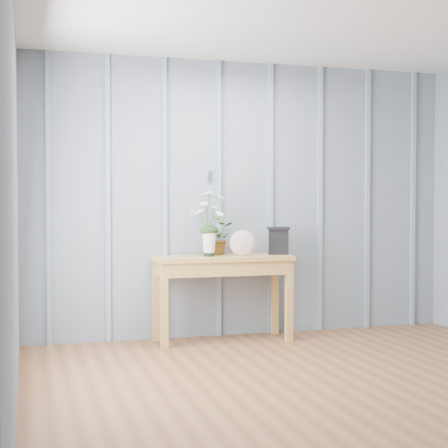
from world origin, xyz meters
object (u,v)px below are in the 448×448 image
object	(u,v)px
daisy_vase	(209,215)
carved_box	(278,240)
felt_disc_vessel	(243,243)
sideboard	(222,269)

from	to	relation	value
daisy_vase	carved_box	distance (m)	0.70
daisy_vase	carved_box	world-z (taller)	daisy_vase
felt_disc_vessel	carved_box	size ratio (longest dim) A/B	0.91
daisy_vase	felt_disc_vessel	world-z (taller)	daisy_vase
daisy_vase	felt_disc_vessel	distance (m)	0.39
daisy_vase	felt_disc_vessel	bearing A→B (deg)	-10.85
sideboard	felt_disc_vessel	xyz separation A→B (m)	(0.16, -0.08, 0.23)
daisy_vase	felt_disc_vessel	size ratio (longest dim) A/B	2.57
daisy_vase	carved_box	xyz separation A→B (m)	(0.66, 0.04, -0.24)
sideboard	daisy_vase	distance (m)	0.49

